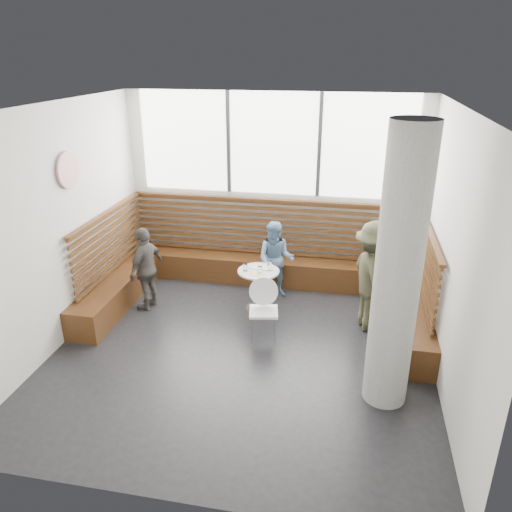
% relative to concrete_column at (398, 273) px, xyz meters
% --- Properties ---
extents(room, '(5.00, 5.00, 3.20)m').
position_rel_concrete_column_xyz_m(room, '(-1.85, 0.60, 0.00)').
color(room, silver).
rests_on(room, ground).
extents(booth, '(5.00, 2.50, 1.44)m').
position_rel_concrete_column_xyz_m(booth, '(-1.85, 2.37, -1.19)').
color(booth, '#3E230F').
rests_on(booth, ground).
extents(concrete_column, '(0.50, 0.50, 3.20)m').
position_rel_concrete_column_xyz_m(concrete_column, '(0.00, 0.00, 0.00)').
color(concrete_column, gray).
rests_on(concrete_column, ground).
extents(wall_art, '(0.03, 0.50, 0.50)m').
position_rel_concrete_column_xyz_m(wall_art, '(-4.31, 1.00, 0.70)').
color(wall_art, white).
rests_on(wall_art, room).
extents(cafe_table, '(0.64, 0.64, 0.66)m').
position_rel_concrete_column_xyz_m(cafe_table, '(-1.86, 1.84, -1.13)').
color(cafe_table, silver).
rests_on(cafe_table, ground).
extents(cafe_chair, '(0.41, 0.40, 0.86)m').
position_rel_concrete_column_xyz_m(cafe_chair, '(-1.63, 1.07, -1.10)').
color(cafe_chair, white).
rests_on(cafe_chair, ground).
extents(adult_man, '(0.92, 1.19, 1.63)m').
position_rel_concrete_column_xyz_m(adult_man, '(-0.16, 1.60, -0.79)').
color(adult_man, '#3F402B').
rests_on(adult_man, ground).
extents(child_back, '(0.63, 0.50, 1.27)m').
position_rel_concrete_column_xyz_m(child_back, '(-1.68, 2.38, -0.97)').
color(child_back, '#6285AB').
rests_on(child_back, ground).
extents(child_left, '(0.48, 0.83, 1.33)m').
position_rel_concrete_column_xyz_m(child_left, '(-3.58, 1.58, -0.93)').
color(child_left, '#514D49').
rests_on(child_left, ground).
extents(plate_near, '(0.19, 0.19, 0.01)m').
position_rel_concrete_column_xyz_m(plate_near, '(-1.95, 1.96, -0.93)').
color(plate_near, white).
rests_on(plate_near, cafe_table).
extents(plate_far, '(0.21, 0.21, 0.01)m').
position_rel_concrete_column_xyz_m(plate_far, '(-1.74, 1.94, -0.93)').
color(plate_far, white).
rests_on(plate_far, cafe_table).
extents(glass_left, '(0.07, 0.07, 0.11)m').
position_rel_concrete_column_xyz_m(glass_left, '(-2.06, 1.80, -0.88)').
color(glass_left, white).
rests_on(glass_left, cafe_table).
extents(glass_mid, '(0.07, 0.07, 0.11)m').
position_rel_concrete_column_xyz_m(glass_mid, '(-1.82, 1.75, -0.89)').
color(glass_mid, white).
rests_on(glass_mid, cafe_table).
extents(glass_right, '(0.08, 0.08, 0.12)m').
position_rel_concrete_column_xyz_m(glass_right, '(-1.69, 1.89, -0.88)').
color(glass_right, white).
rests_on(glass_right, cafe_table).
extents(menu_card, '(0.20, 0.15, 0.00)m').
position_rel_concrete_column_xyz_m(menu_card, '(-1.83, 1.69, -0.94)').
color(menu_card, '#A5C64C').
rests_on(menu_card, cafe_table).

